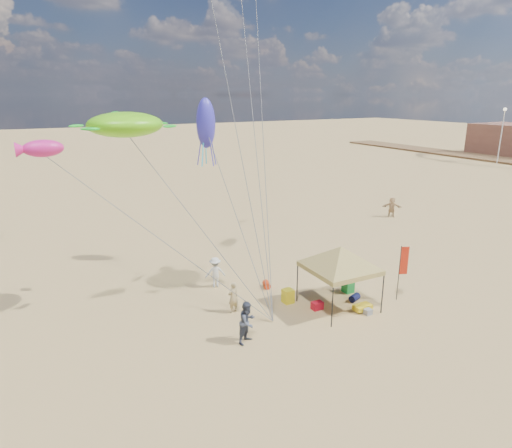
# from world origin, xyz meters

# --- Properties ---
(ground) EXTENTS (280.00, 280.00, 0.00)m
(ground) POSITION_xyz_m (0.00, 0.00, 0.00)
(ground) COLOR tan
(ground) RESTS_ON ground
(canopy_tent) EXTENTS (5.90, 5.90, 3.64)m
(canopy_tent) POSITION_xyz_m (3.09, 0.25, 3.03)
(canopy_tent) COLOR black
(canopy_tent) RESTS_ON ground
(feather_flag) EXTENTS (0.42, 0.19, 2.91)m
(feather_flag) POSITION_xyz_m (6.36, -0.64, 1.95)
(feather_flag) COLOR black
(feather_flag) RESTS_ON ground
(cooler_red) EXTENTS (0.54, 0.38, 0.38)m
(cooler_red) POSITION_xyz_m (2.05, 0.55, 0.19)
(cooler_red) COLOR red
(cooler_red) RESTS_ON ground
(cooler_blue) EXTENTS (0.54, 0.38, 0.38)m
(cooler_blue) POSITION_xyz_m (5.75, 3.48, 0.19)
(cooler_blue) COLOR #141FA7
(cooler_blue) RESTS_ON ground
(bag_navy) EXTENTS (0.69, 0.54, 0.36)m
(bag_navy) POSITION_xyz_m (4.26, 0.36, 0.18)
(bag_navy) COLOR #0D113C
(bag_navy) RESTS_ON ground
(bag_orange) EXTENTS (0.54, 0.69, 0.36)m
(bag_orange) POSITION_xyz_m (1.16, 3.90, 0.18)
(bag_orange) COLOR red
(bag_orange) RESTS_ON ground
(chair_green) EXTENTS (0.50, 0.50, 0.70)m
(chair_green) POSITION_xyz_m (4.66, 1.35, 0.35)
(chair_green) COLOR #198C33
(chair_green) RESTS_ON ground
(chair_yellow) EXTENTS (0.50, 0.50, 0.70)m
(chair_yellow) POSITION_xyz_m (1.20, 1.86, 0.35)
(chair_yellow) COLOR yellow
(chair_yellow) RESTS_ON ground
(crate_grey) EXTENTS (0.34, 0.30, 0.28)m
(crate_grey) POSITION_xyz_m (3.84, -1.07, 0.14)
(crate_grey) COLOR gray
(crate_grey) RESTS_ON ground
(beach_cart) EXTENTS (0.90, 0.50, 0.24)m
(beach_cart) POSITION_xyz_m (3.86, -0.66, 0.20)
(beach_cart) COLOR gold
(beach_cart) RESTS_ON ground
(person_near_a) EXTENTS (0.63, 0.48, 1.55)m
(person_near_a) POSITION_xyz_m (-1.66, 2.27, 0.78)
(person_near_a) COLOR tan
(person_near_a) RESTS_ON ground
(person_near_b) EXTENTS (1.11, 1.03, 1.84)m
(person_near_b) POSITION_xyz_m (-2.30, -0.42, 0.92)
(person_near_b) COLOR #3D4354
(person_near_b) RESTS_ON ground
(person_near_c) EXTENTS (1.21, 0.87, 1.69)m
(person_near_c) POSITION_xyz_m (-1.20, 5.38, 0.84)
(person_near_c) COLOR beige
(person_near_c) RESTS_ON ground
(person_far_c) EXTENTS (1.55, 1.43, 1.73)m
(person_far_c) POSITION_xyz_m (17.86, 11.26, 0.86)
(person_far_c) COLOR tan
(person_far_c) RESTS_ON ground
(lamp_north) EXTENTS (0.50, 0.50, 8.25)m
(lamp_north) POSITION_xyz_m (55.00, 26.00, 5.52)
(lamp_north) COLOR silver
(lamp_north) RESTS_ON ground
(turtle_kite) EXTENTS (3.51, 2.94, 1.07)m
(turtle_kite) POSITION_xyz_m (-5.57, 4.46, 8.83)
(turtle_kite) COLOR #61D111
(turtle_kite) RESTS_ON ground
(fish_kite) EXTENTS (1.75, 1.29, 0.70)m
(fish_kite) POSITION_xyz_m (-8.85, 4.64, 8.00)
(fish_kite) COLOR #D01E7C
(fish_kite) RESTS_ON ground
(squid_kite) EXTENTS (1.22, 1.22, 2.85)m
(squid_kite) POSITION_xyz_m (0.04, 9.00, 8.49)
(squid_kite) COLOR #3630BC
(squid_kite) RESTS_ON ground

